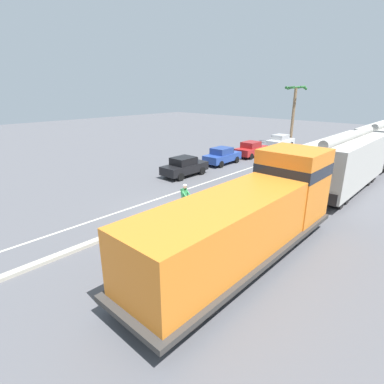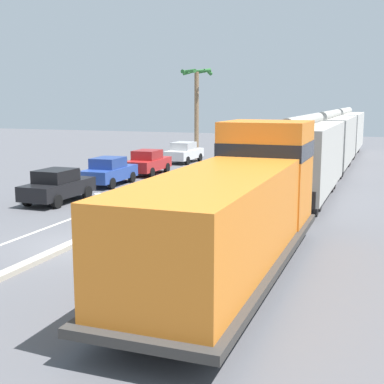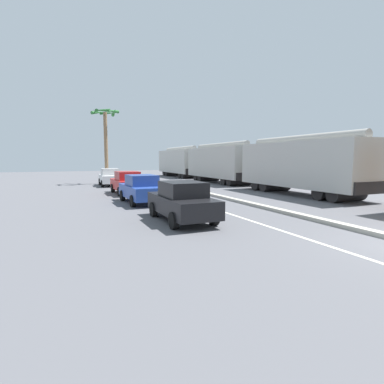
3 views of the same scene
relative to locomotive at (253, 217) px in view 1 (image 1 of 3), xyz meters
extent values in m
plane|color=#56565B|center=(-5.98, 0.89, -1.80)|extent=(120.00, 120.00, 0.00)
cube|color=#B2AD9E|center=(-5.98, 6.89, -1.72)|extent=(0.36, 36.00, 0.16)
cube|color=silver|center=(-8.38, 6.89, -1.79)|extent=(0.14, 36.00, 0.01)
cube|color=orange|center=(0.00, -1.44, 0.10)|extent=(2.70, 9.86, 2.40)
cube|color=orange|center=(0.00, 3.56, 0.65)|extent=(2.80, 2.80, 3.50)
cube|color=black|center=(0.00, 3.56, 1.44)|extent=(2.83, 2.83, 0.56)
cube|color=#383533|center=(0.00, -0.84, -1.10)|extent=(3.10, 11.60, 0.20)
cylinder|color=#4C4947|center=(0.00, -0.84, -1.25)|extent=(1.10, 3.00, 1.10)
cylinder|color=black|center=(0.00, 3.15, -1.30)|extent=(2.40, 1.00, 1.00)
cylinder|color=black|center=(0.00, 2.35, -1.30)|extent=(2.40, 1.00, 1.00)
cylinder|color=black|center=(0.00, 1.55, -1.30)|extent=(2.40, 1.00, 1.00)
cylinder|color=black|center=(0.00, -3.23, -1.30)|extent=(2.40, 1.00, 1.00)
cylinder|color=black|center=(0.00, -4.03, -1.30)|extent=(2.40, 1.00, 1.00)
cylinder|color=black|center=(0.00, -4.83, -1.30)|extent=(2.40, 1.00, 1.00)
cube|color=#B6B3AB|center=(0.00, 12.16, 0.35)|extent=(2.90, 10.40, 3.10)
cylinder|color=#9A9892|center=(0.00, 12.16, 2.08)|extent=(0.60, 9.88, 0.60)
cube|color=black|center=(0.00, 17.41, -0.85)|extent=(2.61, 0.10, 0.70)
cube|color=black|center=(0.00, 6.91, -0.85)|extent=(2.61, 0.10, 0.70)
cylinder|color=black|center=(0.00, 15.93, -1.35)|extent=(2.46, 0.90, 0.90)
cylinder|color=black|center=(0.00, 14.83, -1.35)|extent=(2.46, 0.90, 0.90)
cylinder|color=black|center=(0.00, 9.48, -1.35)|extent=(2.46, 0.90, 0.90)
cylinder|color=black|center=(0.00, 8.38, -1.35)|extent=(2.46, 0.90, 0.90)
cube|color=#B5B2AB|center=(0.00, 23.76, 0.35)|extent=(2.90, 10.40, 3.10)
cube|color=black|center=(0.00, 18.51, -0.85)|extent=(2.61, 0.10, 0.70)
cylinder|color=black|center=(0.00, 21.08, -1.35)|extent=(2.46, 0.90, 0.90)
cylinder|color=black|center=(0.00, 19.98, -1.35)|extent=(2.46, 0.90, 0.90)
cube|color=black|center=(-10.99, 7.23, -1.13)|extent=(1.72, 4.21, 0.70)
cube|color=black|center=(-10.99, 7.08, -0.48)|extent=(1.51, 1.91, 0.60)
cube|color=#1E232D|center=(-10.98, 8.08, -0.53)|extent=(1.43, 0.13, 0.51)
cylinder|color=black|center=(-11.79, 8.54, -1.48)|extent=(0.22, 0.64, 0.64)
cylinder|color=black|center=(-10.17, 8.53, -1.48)|extent=(0.22, 0.64, 0.64)
cylinder|color=black|center=(-11.80, 5.93, -1.48)|extent=(0.22, 0.64, 0.64)
cylinder|color=black|center=(-10.19, 5.92, -1.48)|extent=(0.22, 0.64, 0.64)
cube|color=#28479E|center=(-11.26, 12.80, -1.13)|extent=(1.79, 4.23, 0.70)
cube|color=navy|center=(-11.26, 12.65, -0.48)|extent=(1.54, 1.93, 0.60)
cube|color=#1E232D|center=(-11.28, 13.65, -0.53)|extent=(1.43, 0.15, 0.51)
cylinder|color=black|center=(-12.10, 14.09, -1.48)|extent=(0.23, 0.64, 0.64)
cylinder|color=black|center=(-10.48, 14.12, -1.48)|extent=(0.23, 0.64, 0.64)
cylinder|color=black|center=(-12.04, 11.49, -1.48)|extent=(0.23, 0.64, 0.64)
cylinder|color=black|center=(-10.43, 11.52, -1.48)|extent=(0.23, 0.64, 0.64)
cube|color=red|center=(-11.06, 17.70, -1.13)|extent=(1.76, 4.22, 0.70)
cube|color=maroon|center=(-11.06, 17.55, -0.48)|extent=(1.53, 1.92, 0.60)
cube|color=#1E232D|center=(-11.08, 18.55, -0.53)|extent=(1.43, 0.14, 0.51)
cylinder|color=black|center=(-11.89, 18.99, -1.48)|extent=(0.23, 0.64, 0.64)
cylinder|color=black|center=(-10.28, 19.02, -1.48)|extent=(0.23, 0.64, 0.64)
cylinder|color=black|center=(-11.85, 16.39, -1.48)|extent=(0.23, 0.64, 0.64)
cylinder|color=black|center=(-10.24, 16.41, -1.48)|extent=(0.23, 0.64, 0.64)
cube|color=silver|center=(-11.23, 24.79, -1.13)|extent=(1.85, 4.26, 0.70)
cube|color=beige|center=(-11.24, 24.64, -0.48)|extent=(1.57, 1.95, 0.60)
cube|color=#1E232D|center=(-11.20, 25.64, -0.53)|extent=(1.43, 0.17, 0.51)
cylinder|color=black|center=(-11.99, 26.12, -1.48)|extent=(0.24, 0.65, 0.64)
cylinder|color=black|center=(-10.38, 26.06, -1.48)|extent=(0.24, 0.65, 0.64)
cylinder|color=black|center=(-12.09, 23.51, -1.48)|extent=(0.24, 0.65, 0.64)
cylinder|color=black|center=(-10.47, 23.45, -1.48)|extent=(0.24, 0.65, 0.64)
torus|color=black|center=(-4.93, 1.47, -1.47)|extent=(0.66, 0.11, 0.66)
torus|color=black|center=(-5.98, 1.56, -1.47)|extent=(0.66, 0.11, 0.66)
cylinder|color=silver|center=(-5.45, 1.51, -1.17)|extent=(0.79, 0.11, 0.05)
cylinder|color=silver|center=(-5.35, 1.51, -1.35)|extent=(0.48, 0.09, 0.36)
cylinder|color=silver|center=(-5.67, 1.53, -1.02)|extent=(0.04, 0.04, 0.30)
cylinder|color=silver|center=(-5.01, 1.48, -0.92)|extent=(0.07, 0.48, 0.04)
cylinder|color=#38476B|center=(-5.57, 1.62, -1.12)|extent=(0.31, 0.16, 0.52)
cylinder|color=#38476B|center=(-5.58, 1.42, -1.12)|extent=(0.27, 0.16, 0.52)
cube|color=#338C4C|center=(-5.50, 1.52, -0.60)|extent=(0.35, 0.36, 0.57)
sphere|color=tan|center=(-5.43, 1.51, -0.21)|extent=(0.22, 0.22, 0.22)
cylinder|color=white|center=(-5.43, 1.51, -0.11)|extent=(0.22, 0.22, 0.05)
cylinder|color=#338C4C|center=(-5.29, 1.66, -0.60)|extent=(0.47, 0.13, 0.36)
cylinder|color=#338C4C|center=(-5.32, 1.34, -0.60)|extent=(0.47, 0.13, 0.36)
cylinder|color=#846647|center=(-11.14, 27.39, 1.77)|extent=(0.36, 0.36, 7.14)
cone|color=#2D7033|center=(-10.24, 27.38, 5.39)|extent=(0.34, 1.83, 0.65)
cone|color=#2D7033|center=(-10.68, 28.16, 5.39)|extent=(1.71, 1.19, 0.32)
cone|color=#2D7033|center=(-11.68, 28.11, 5.39)|extent=(1.65, 1.36, 0.62)
cone|color=#2D7033|center=(-12.04, 27.38, 5.39)|extent=(0.35, 1.82, 0.43)
cone|color=#2D7033|center=(-11.61, 26.62, 5.39)|extent=(1.71, 1.22, 0.39)
cone|color=#2D7033|center=(-10.61, 26.66, 5.39)|extent=(1.65, 1.33, 0.39)
camera|label=1|loc=(5.99, -10.29, 5.11)|focal=28.00mm
camera|label=2|loc=(3.94, -14.40, 3.13)|focal=50.00mm
camera|label=3|loc=(-15.46, -4.01, 0.74)|focal=28.00mm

